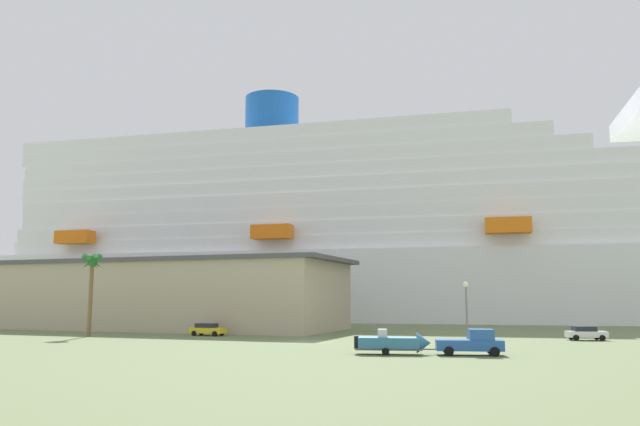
{
  "coord_description": "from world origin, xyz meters",
  "views": [
    {
      "loc": [
        18.3,
        -66.1,
        4.9
      ],
      "look_at": [
        -8.5,
        38.9,
        19.82
      ],
      "focal_mm": 34.39,
      "sensor_mm": 36.0,
      "label": 1
    }
  ],
  "objects_px": {
    "pickup_truck": "(472,343)",
    "small_boat_on_trailer": "(397,343)",
    "cruise_ship": "(391,245)",
    "parked_car_yellow_taxi": "(208,329)",
    "street_lamp": "(466,302)",
    "palm_tree": "(92,269)",
    "parked_car_white_van": "(586,333)"
  },
  "relations": [
    {
      "from": "small_boat_on_trailer",
      "to": "street_lamp",
      "type": "distance_m",
      "value": 17.62
    },
    {
      "from": "palm_tree",
      "to": "parked_car_white_van",
      "type": "bearing_deg",
      "value": 7.84
    },
    {
      "from": "cruise_ship",
      "to": "small_boat_on_trailer",
      "type": "relative_size",
      "value": 31.68
    },
    {
      "from": "small_boat_on_trailer",
      "to": "parked_car_yellow_taxi",
      "type": "bearing_deg",
      "value": 143.47
    },
    {
      "from": "palm_tree",
      "to": "parked_car_white_van",
      "type": "relative_size",
      "value": 2.29
    },
    {
      "from": "pickup_truck",
      "to": "parked_car_white_van",
      "type": "distance_m",
      "value": 25.4
    },
    {
      "from": "street_lamp",
      "to": "parked_car_white_van",
      "type": "bearing_deg",
      "value": 26.82
    },
    {
      "from": "parked_car_white_van",
      "to": "parked_car_yellow_taxi",
      "type": "bearing_deg",
      "value": -176.1
    },
    {
      "from": "palm_tree",
      "to": "street_lamp",
      "type": "relative_size",
      "value": 1.59
    },
    {
      "from": "parked_car_white_van",
      "to": "parked_car_yellow_taxi",
      "type": "height_order",
      "value": "same"
    },
    {
      "from": "small_boat_on_trailer",
      "to": "parked_car_yellow_taxi",
      "type": "distance_m",
      "value": 33.33
    },
    {
      "from": "cruise_ship",
      "to": "parked_car_yellow_taxi",
      "type": "relative_size",
      "value": 48.85
    },
    {
      "from": "cruise_ship",
      "to": "palm_tree",
      "type": "bearing_deg",
      "value": -115.08
    },
    {
      "from": "small_boat_on_trailer",
      "to": "palm_tree",
      "type": "distance_m",
      "value": 43.88
    },
    {
      "from": "palm_tree",
      "to": "parked_car_yellow_taxi",
      "type": "xyz_separation_m",
      "value": [
        13.86,
        5.08,
        -7.67
      ]
    },
    {
      "from": "street_lamp",
      "to": "parked_car_white_van",
      "type": "xyz_separation_m",
      "value": [
        13.12,
        6.63,
        -3.58
      ]
    },
    {
      "from": "pickup_truck",
      "to": "parked_car_yellow_taxi",
      "type": "relative_size",
      "value": 1.23
    },
    {
      "from": "small_boat_on_trailer",
      "to": "pickup_truck",
      "type": "bearing_deg",
      "value": 7.34
    },
    {
      "from": "palm_tree",
      "to": "street_lamp",
      "type": "distance_m",
      "value": 46.54
    },
    {
      "from": "parked_car_yellow_taxi",
      "to": "palm_tree",
      "type": "bearing_deg",
      "value": -159.87
    },
    {
      "from": "pickup_truck",
      "to": "street_lamp",
      "type": "bearing_deg",
      "value": 92.37
    },
    {
      "from": "cruise_ship",
      "to": "parked_car_white_van",
      "type": "height_order",
      "value": "cruise_ship"
    },
    {
      "from": "pickup_truck",
      "to": "cruise_ship",
      "type": "bearing_deg",
      "value": 102.48
    },
    {
      "from": "small_boat_on_trailer",
      "to": "street_lamp",
      "type": "height_order",
      "value": "street_lamp"
    },
    {
      "from": "cruise_ship",
      "to": "small_boat_on_trailer",
      "type": "xyz_separation_m",
      "value": [
        10.84,
        -78.44,
        -15.08
      ]
    },
    {
      "from": "street_lamp",
      "to": "parked_car_yellow_taxi",
      "type": "bearing_deg",
      "value": 173.81
    },
    {
      "from": "small_boat_on_trailer",
      "to": "parked_car_yellow_taxi",
      "type": "relative_size",
      "value": 1.54
    },
    {
      "from": "parked_car_yellow_taxi",
      "to": "pickup_truck",
      "type": "bearing_deg",
      "value": -29.86
    },
    {
      "from": "cruise_ship",
      "to": "palm_tree",
      "type": "height_order",
      "value": "cruise_ship"
    },
    {
      "from": "pickup_truck",
      "to": "small_boat_on_trailer",
      "type": "relative_size",
      "value": 0.8
    },
    {
      "from": "palm_tree",
      "to": "street_lamp",
      "type": "xyz_separation_m",
      "value": [
        46.34,
        1.55,
        -4.09
      ]
    },
    {
      "from": "palm_tree",
      "to": "parked_car_yellow_taxi",
      "type": "relative_size",
      "value": 2.22
    }
  ]
}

